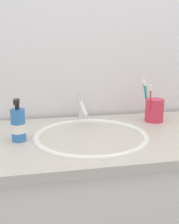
% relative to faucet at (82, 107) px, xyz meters
% --- Properties ---
extents(tiled_wall_back, '(2.49, 0.04, 2.40)m').
position_rel_faucet_xyz_m(tiled_wall_back, '(0.03, 0.14, 0.28)').
color(tiled_wall_back, silver).
rests_on(tiled_wall_back, ground).
extents(sink_basin, '(0.44, 0.44, 0.10)m').
position_rel_faucet_xyz_m(sink_basin, '(0.00, -0.21, -0.10)').
color(sink_basin, white).
rests_on(sink_basin, vanity_counter).
extents(faucet, '(0.02, 0.18, 0.14)m').
position_rel_faucet_xyz_m(faucet, '(0.00, 0.00, 0.00)').
color(faucet, silver).
rests_on(faucet, sink_basin).
extents(toothbrush_cup, '(0.08, 0.08, 0.10)m').
position_rel_faucet_xyz_m(toothbrush_cup, '(0.33, -0.05, -0.02)').
color(toothbrush_cup, '#D8334C').
rests_on(toothbrush_cup, vanity_counter).
extents(toothbrush_green, '(0.03, 0.04, 0.18)m').
position_rel_faucet_xyz_m(toothbrush_green, '(0.30, -0.04, 0.04)').
color(toothbrush_green, green).
rests_on(toothbrush_green, toothbrush_cup).
extents(toothbrush_blue, '(0.04, 0.04, 0.19)m').
position_rel_faucet_xyz_m(toothbrush_blue, '(0.30, -0.02, 0.04)').
color(toothbrush_blue, blue).
rests_on(toothbrush_blue, toothbrush_cup).
extents(toothbrush_red, '(0.03, 0.04, 0.17)m').
position_rel_faucet_xyz_m(toothbrush_red, '(0.29, -0.09, 0.03)').
color(toothbrush_red, red).
rests_on(toothbrush_red, toothbrush_cup).
extents(soap_dispenser, '(0.05, 0.06, 0.16)m').
position_rel_faucet_xyz_m(soap_dispenser, '(-0.27, -0.20, -0.01)').
color(soap_dispenser, '#3372BF').
rests_on(soap_dispenser, vanity_counter).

